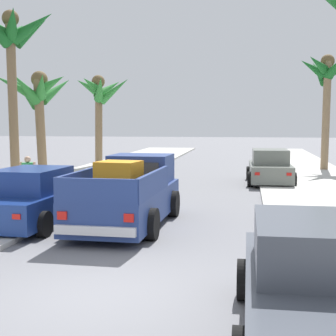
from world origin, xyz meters
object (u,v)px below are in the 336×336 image
object	(u,v)px
car_left_near	(34,199)
palm_tree_left_fore	(328,77)
car_right_near	(270,168)
pedestrian	(28,176)
palm_tree_left_mid	(10,41)
palm_tree_right_back	(37,94)
palm_tree_right_fore	(100,95)
pickup_truck	(129,195)
car_left_mid	(315,284)

from	to	relation	value
car_left_near	palm_tree_left_fore	size ratio (longest dim) A/B	0.68
car_right_near	pedestrian	distance (m)	10.71
palm_tree_left_fore	palm_tree_left_mid	size ratio (longest dim) A/B	0.90
palm_tree_left_fore	palm_tree_left_mid	xyz separation A→B (m)	(-13.31, -10.11, 0.72)
palm_tree_right_back	palm_tree_right_fore	bearing A→B (deg)	79.77
palm_tree_right_fore	car_right_near	bearing A→B (deg)	-34.11
pickup_truck	palm_tree_right_fore	size ratio (longest dim) A/B	0.95
car_left_mid	palm_tree_left_mid	xyz separation A→B (m)	(-9.96, 11.95, 5.16)
car_left_mid	pedestrian	size ratio (longest dim) A/B	2.68
car_right_near	palm_tree_right_fore	distance (m)	12.39
car_left_mid	pedestrian	world-z (taller)	pedestrian
palm_tree_left_fore	palm_tree_right_fore	size ratio (longest dim) A/B	1.15
palm_tree_left_fore	palm_tree_left_mid	distance (m)	16.72
car_right_near	palm_tree_right_fore	xyz separation A→B (m)	(-9.81, 6.64, 3.65)
pickup_truck	palm_tree_right_back	world-z (taller)	palm_tree_right_back
car_left_mid	palm_tree_left_mid	distance (m)	16.39
palm_tree_left_fore	pedestrian	distance (m)	17.57
palm_tree_left_fore	pedestrian	xyz separation A→B (m)	(-11.65, -12.44, -4.24)
car_right_near	palm_tree_left_mid	bearing A→B (deg)	-156.91
palm_tree_left_mid	car_left_mid	bearing A→B (deg)	-50.21
pickup_truck	car_left_near	xyz separation A→B (m)	(-2.51, -0.44, -0.10)
car_left_near	car_right_near	size ratio (longest dim) A/B	1.01
car_left_mid	pickup_truck	bearing A→B (deg)	121.57
pickup_truck	palm_tree_left_fore	xyz separation A→B (m)	(7.36, 15.53, 4.34)
pickup_truck	car_left_near	distance (m)	2.55
palm_tree_left_mid	pedestrian	bearing A→B (deg)	-54.71
car_right_near	car_left_mid	xyz separation A→B (m)	(-0.11, -16.24, 0.00)
palm_tree_right_fore	palm_tree_right_back	bearing A→B (deg)	-100.23
palm_tree_left_fore	palm_tree_right_fore	distance (m)	13.10
car_left_near	car_left_mid	xyz separation A→B (m)	(6.53, -6.09, 0.00)
pedestrian	palm_tree_left_fore	bearing A→B (deg)	46.87
palm_tree_right_fore	pedestrian	distance (m)	13.78
car_left_near	palm_tree_left_mid	distance (m)	8.53
palm_tree_right_fore	pedestrian	xyz separation A→B (m)	(1.39, -13.27, -3.45)
palm_tree_left_fore	palm_tree_left_mid	world-z (taller)	palm_tree_left_mid
pickup_truck	palm_tree_left_mid	distance (m)	9.50
car_left_near	car_left_mid	size ratio (longest dim) A/B	1.01
palm_tree_right_fore	palm_tree_right_back	size ratio (longest dim) A/B	1.07
pedestrian	palm_tree_right_back	bearing A→B (deg)	110.85
pickup_truck	pedestrian	world-z (taller)	pickup_truck
car_right_near	palm_tree_left_fore	world-z (taller)	palm_tree_left_fore
palm_tree_right_fore	pedestrian	bearing A→B (deg)	-84.01
car_right_near	palm_tree_left_fore	distance (m)	8.00
palm_tree_right_back	pedestrian	distance (m)	7.88
pickup_truck	car_right_near	xyz separation A→B (m)	(4.12, 9.71, -0.10)
car_right_near	palm_tree_left_mid	world-z (taller)	palm_tree_left_mid
car_left_near	palm_tree_right_fore	distance (m)	17.48
pickup_truck	palm_tree_right_fore	world-z (taller)	palm_tree_right_fore
palm_tree_right_back	car_left_mid	bearing A→B (deg)	-56.40
pickup_truck	palm_tree_right_back	bearing A→B (deg)	124.90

